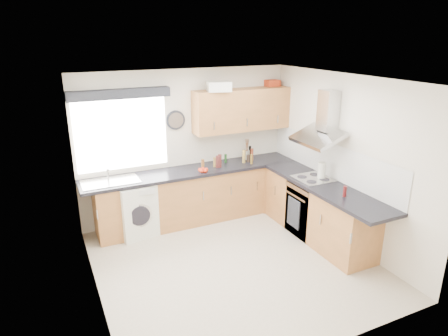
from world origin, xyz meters
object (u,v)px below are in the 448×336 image
washing_machine (135,209)px  oven (311,208)px  extractor_hood (323,123)px  upper_cabinets (242,110)px

washing_machine → oven: bearing=-34.4°
oven → washing_machine: bearing=155.3°
extractor_hood → upper_cabinets: upper_cabinets is taller
extractor_hood → upper_cabinets: size_ratio=0.46×
upper_cabinets → oven: bearing=-67.5°
oven → extractor_hood: 1.35m
oven → upper_cabinets: bearing=112.5°
upper_cabinets → washing_machine: 2.39m
oven → extractor_hood: (0.10, -0.00, 1.34)m
extractor_hood → washing_machine: 3.15m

